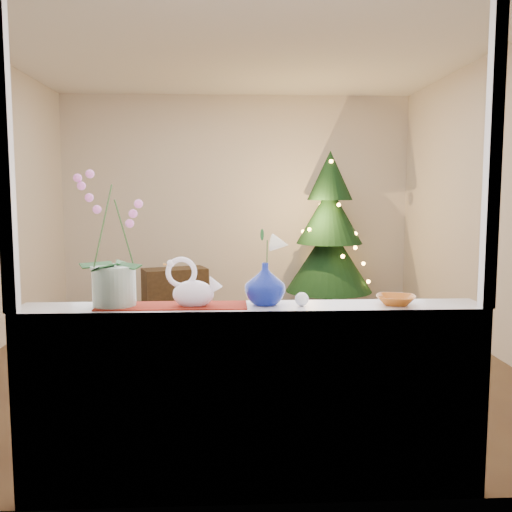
{
  "coord_description": "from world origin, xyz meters",
  "views": [
    {
      "loc": [
        -0.12,
        -5.01,
        1.45
      ],
      "look_at": [
        0.06,
        -1.4,
        1.05
      ],
      "focal_mm": 40.0,
      "sensor_mm": 36.0,
      "label": 1
    }
  ],
  "objects_px": {
    "amber_dish": "(396,301)",
    "xmas_tree": "(329,231)",
    "blue_vase": "(265,281)",
    "orchid_pot": "(113,239)",
    "side_table": "(175,291)",
    "paperweight": "(302,299)",
    "swan": "(193,283)"
  },
  "relations": [
    {
      "from": "orchid_pot",
      "to": "xmas_tree",
      "type": "height_order",
      "value": "xmas_tree"
    },
    {
      "from": "orchid_pot",
      "to": "amber_dish",
      "type": "distance_m",
      "value": 1.36
    },
    {
      "from": "blue_vase",
      "to": "paperweight",
      "type": "bearing_deg",
      "value": -12.92
    },
    {
      "from": "paperweight",
      "to": "xmas_tree",
      "type": "height_order",
      "value": "xmas_tree"
    },
    {
      "from": "xmas_tree",
      "to": "blue_vase",
      "type": "bearing_deg",
      "value": -104.04
    },
    {
      "from": "blue_vase",
      "to": "xmas_tree",
      "type": "xyz_separation_m",
      "value": [
        1.07,
        4.3,
        -0.06
      ]
    },
    {
      "from": "blue_vase",
      "to": "paperweight",
      "type": "distance_m",
      "value": 0.19
    },
    {
      "from": "paperweight",
      "to": "blue_vase",
      "type": "bearing_deg",
      "value": 167.08
    },
    {
      "from": "swan",
      "to": "xmas_tree",
      "type": "distance_m",
      "value": 4.56
    },
    {
      "from": "amber_dish",
      "to": "side_table",
      "type": "relative_size",
      "value": 0.21
    },
    {
      "from": "orchid_pot",
      "to": "paperweight",
      "type": "bearing_deg",
      "value": -2.12
    },
    {
      "from": "blue_vase",
      "to": "amber_dish",
      "type": "distance_m",
      "value": 0.63
    },
    {
      "from": "amber_dish",
      "to": "xmas_tree",
      "type": "relative_size",
      "value": 0.08
    },
    {
      "from": "orchid_pot",
      "to": "swan",
      "type": "xyz_separation_m",
      "value": [
        0.37,
        -0.03,
        -0.21
      ]
    },
    {
      "from": "swan",
      "to": "xmas_tree",
      "type": "bearing_deg",
      "value": 95.58
    },
    {
      "from": "swan",
      "to": "amber_dish",
      "type": "bearing_deg",
      "value": 23.86
    },
    {
      "from": "paperweight",
      "to": "amber_dish",
      "type": "bearing_deg",
      "value": 0.93
    },
    {
      "from": "orchid_pot",
      "to": "xmas_tree",
      "type": "bearing_deg",
      "value": 67.51
    },
    {
      "from": "orchid_pot",
      "to": "amber_dish",
      "type": "relative_size",
      "value": 4.03
    },
    {
      "from": "blue_vase",
      "to": "orchid_pot",
      "type": "bearing_deg",
      "value": -179.46
    },
    {
      "from": "amber_dish",
      "to": "xmas_tree",
      "type": "distance_m",
      "value": 4.35
    },
    {
      "from": "orchid_pot",
      "to": "side_table",
      "type": "relative_size",
      "value": 0.86
    },
    {
      "from": "swan",
      "to": "blue_vase",
      "type": "bearing_deg",
      "value": 29.7
    },
    {
      "from": "side_table",
      "to": "orchid_pot",
      "type": "bearing_deg",
      "value": -107.75
    },
    {
      "from": "paperweight",
      "to": "side_table",
      "type": "xyz_separation_m",
      "value": [
        -0.98,
        4.11,
        -0.68
      ]
    },
    {
      "from": "blue_vase",
      "to": "paperweight",
      "type": "height_order",
      "value": "blue_vase"
    },
    {
      "from": "paperweight",
      "to": "amber_dish",
      "type": "height_order",
      "value": "paperweight"
    },
    {
      "from": "paperweight",
      "to": "xmas_tree",
      "type": "xyz_separation_m",
      "value": [
        0.9,
        4.34,
        0.03
      ]
    },
    {
      "from": "orchid_pot",
      "to": "paperweight",
      "type": "height_order",
      "value": "orchid_pot"
    },
    {
      "from": "orchid_pot",
      "to": "side_table",
      "type": "xyz_separation_m",
      "value": [
        -0.1,
        4.08,
        -0.96
      ]
    },
    {
      "from": "swan",
      "to": "paperweight",
      "type": "relative_size",
      "value": 4.02
    },
    {
      "from": "swan",
      "to": "amber_dish",
      "type": "xyz_separation_m",
      "value": [
        0.96,
        0.0,
        -0.09
      ]
    }
  ]
}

